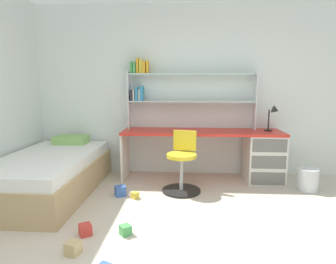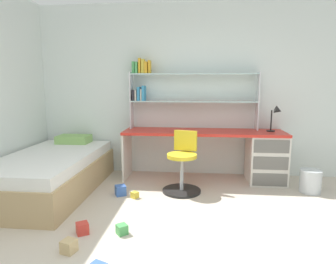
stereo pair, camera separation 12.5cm
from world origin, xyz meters
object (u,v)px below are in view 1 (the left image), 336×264
bed_platform (49,174)px  toy_block_natural_2 (73,248)px  desk_lamp (274,114)px  desk (245,152)px  toy_block_yellow_3 (135,195)px  toy_block_red_0 (85,230)px  swivel_chair (182,168)px  bookshelf_hutch (174,88)px  toy_block_blue_5 (120,191)px  waste_bin (308,180)px  toy_block_green_4 (125,230)px

bed_platform → toy_block_natural_2: 1.66m
desk_lamp → bed_platform: desk_lamp is taller
desk → toy_block_natural_2: size_ratio=21.39×
toy_block_yellow_3 → toy_block_red_0: bearing=-108.2°
swivel_chair → toy_block_red_0: (-0.91, -1.26, -0.27)m
bookshelf_hutch → toy_block_blue_5: size_ratio=15.19×
bookshelf_hutch → toy_block_red_0: 2.51m
toy_block_red_0 → toy_block_yellow_3: bearing=71.8°
desk_lamp → toy_block_red_0: size_ratio=3.50×
waste_bin → toy_block_red_0: bearing=-152.1°
bookshelf_hutch → swivel_chair: bearing=-78.1°
toy_block_green_4 → waste_bin: bearing=31.2°
toy_block_red_0 → toy_block_green_4: size_ratio=1.14×
bed_platform → waste_bin: bearing=5.1°
desk → desk_lamp: 0.70m
waste_bin → toy_block_natural_2: waste_bin is taller
swivel_chair → waste_bin: swivel_chair is taller
bookshelf_hutch → bed_platform: bookshelf_hutch is taller
toy_block_natural_2 → toy_block_yellow_3: (0.30, 1.27, -0.02)m
waste_bin → toy_block_blue_5: bearing=-171.9°
desk_lamp → toy_block_blue_5: size_ratio=2.96×
toy_block_yellow_3 → toy_block_blue_5: bearing=159.2°
bed_platform → toy_block_blue_5: (0.97, -0.05, -0.20)m
desk_lamp → toy_block_natural_2: (-2.23, -2.12, -0.96)m
desk → toy_block_green_4: size_ratio=24.99×
bed_platform → waste_bin: bed_platform is taller
desk_lamp → toy_block_blue_5: desk_lamp is taller
bookshelf_hutch → bed_platform: size_ratio=0.95×
bed_platform → toy_block_red_0: bed_platform is taller
bookshelf_hutch → toy_block_red_0: bookshelf_hutch is taller
bed_platform → toy_block_yellow_3: bearing=-6.2°
bookshelf_hutch → toy_block_red_0: (-0.76, -1.98, -1.34)m
swivel_chair → toy_block_natural_2: size_ratio=7.30×
toy_block_red_0 → swivel_chair: bearing=54.3°
desk → swivel_chair: (-0.95, -0.53, -0.11)m
waste_bin → toy_block_natural_2: bearing=-146.8°
desk_lamp → waste_bin: (0.39, -0.41, -0.86)m
swivel_chair → toy_block_green_4: bearing=-113.0°
toy_block_green_4 → toy_block_blue_5: toy_block_blue_5 is taller
desk_lamp → bed_platform: bearing=-167.0°
desk_lamp → toy_block_yellow_3: bearing=-156.3°
desk → toy_block_red_0: bearing=-136.0°
desk → toy_block_yellow_3: size_ratio=29.92×
bookshelf_hutch → toy_block_green_4: size_ratio=20.53×
swivel_chair → waste_bin: size_ratio=2.64×
waste_bin → swivel_chair: bearing=-175.7°
desk → toy_block_yellow_3: bearing=-151.4°
bookshelf_hutch → waste_bin: 2.33m
toy_block_red_0 → toy_block_green_4: bearing=4.6°
desk_lamp → toy_block_red_0: desk_lamp is taller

